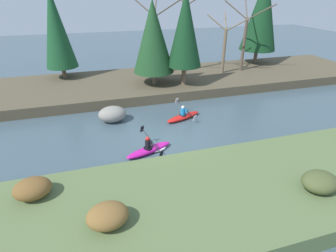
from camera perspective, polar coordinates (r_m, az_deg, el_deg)
name	(u,v)px	position (r m, az deg, el deg)	size (l,w,h in m)	color
ground_plane	(168,143)	(15.21, 0.10, -3.66)	(90.00, 90.00, 0.00)	#425660
riverbank_near	(205,201)	(10.98, 8.14, -15.77)	(44.00, 5.84, 0.85)	#5B7042
riverbank_far	(138,84)	(23.65, -6.50, 9.03)	(44.00, 8.03, 0.77)	brown
conifer_tree_far_left	(56,28)	(25.04, -23.24, 18.95)	(2.70, 2.70, 7.45)	brown
conifer_tree_left	(153,37)	(21.65, -3.28, 18.78)	(3.31, 3.31, 6.53)	#7A664C
conifer_tree_mid_left	(185,29)	(21.39, 3.75, 20.35)	(2.72, 2.72, 7.27)	brown
conifer_tree_centre	(262,12)	(29.77, 19.83, 22.26)	(3.66, 3.66, 8.67)	brown
bare_tree_upstream	(155,38)	(24.59, -2.79, 18.60)	(3.77, 3.73, 6.86)	brown
bare_tree_mid_upstream	(186,30)	(25.56, 3.96, 20.14)	(4.38, 4.32, 8.01)	brown
bare_tree_mid_downstream	(225,46)	(25.55, 12.20, 16.68)	(2.93, 2.89, 5.26)	#7A664C
bare_tree_downstream	(245,38)	(26.74, 16.33, 17.86)	(3.53, 3.49, 6.40)	brown
shrub_clump_nearest	(32,189)	(11.41, -27.44, -11.99)	(1.39, 1.16, 0.75)	brown
shrub_clump_second	(108,216)	(9.44, -13.02, -18.48)	(1.41, 1.18, 0.76)	brown
shrub_clump_third	(320,182)	(12.03, 30.14, -10.45)	(1.43, 1.20, 0.78)	#4C562D
kayaker_lead	(184,116)	(17.87, 3.40, 2.18)	(2.74, 2.00, 1.20)	red
kayaker_middle	(151,149)	(14.32, -3.80, -4.98)	(2.75, 2.01, 1.20)	#C61999
boulder_midstream	(112,114)	(17.81, -12.01, 2.55)	(1.84, 1.44, 1.04)	gray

